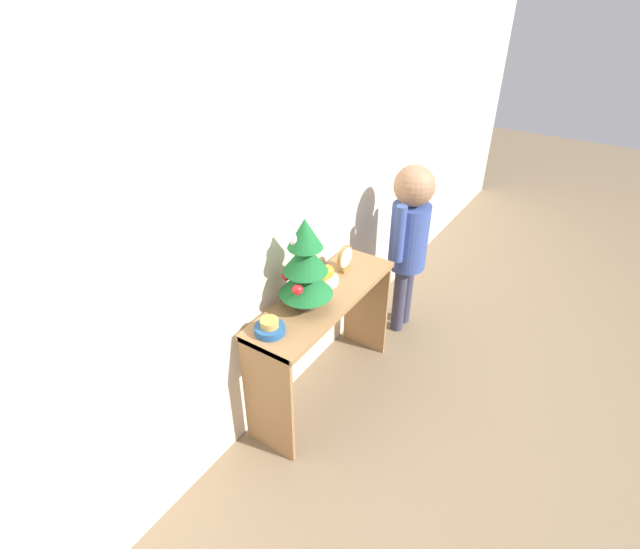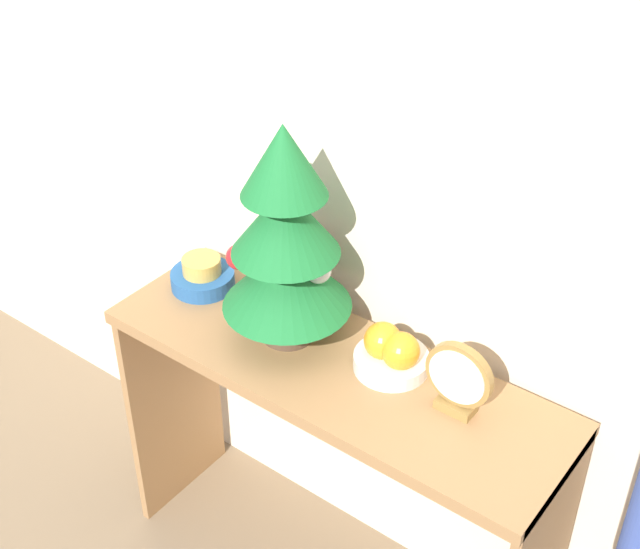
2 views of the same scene
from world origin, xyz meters
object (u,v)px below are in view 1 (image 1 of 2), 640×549
object	(u,v)px
mini_tree	(305,265)
child_figure	(410,230)
fruit_bowl	(324,276)
desk_clock	(345,259)
singing_bowl	(270,328)

from	to	relation	value
mini_tree	child_figure	bearing A→B (deg)	-7.36
mini_tree	fruit_bowl	bearing A→B (deg)	10.01
fruit_bowl	child_figure	size ratio (longest dim) A/B	0.13
child_figure	desk_clock	bearing A→B (deg)	166.32
singing_bowl	child_figure	xyz separation A→B (m)	(1.22, -0.15, 0.03)
desk_clock	child_figure	world-z (taller)	child_figure
mini_tree	desk_clock	size ratio (longest dim) A/B	3.13
mini_tree	singing_bowl	size ratio (longest dim) A/B	3.37
mini_tree	desk_clock	xyz separation A→B (m)	(0.40, 0.01, -0.16)
mini_tree	singing_bowl	world-z (taller)	mini_tree
mini_tree	desk_clock	distance (m)	0.43
fruit_bowl	mini_tree	bearing A→B (deg)	-169.99
fruit_bowl	child_figure	bearing A→B (deg)	-12.82
singing_bowl	child_figure	size ratio (longest dim) A/B	0.13
singing_bowl	child_figure	world-z (taller)	child_figure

